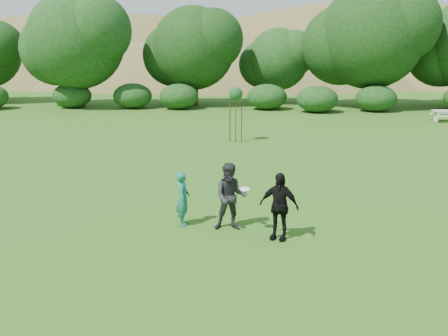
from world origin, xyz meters
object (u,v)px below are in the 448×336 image
(player_teal, at_px, (183,199))
(sapling, at_px, (236,95))
(picnic_table, at_px, (447,114))
(player_black, at_px, (279,206))
(player_grey, at_px, (231,197))

(player_teal, xyz_separation_m, sapling, (1.04, 12.35, 1.65))
(sapling, relative_size, picnic_table, 1.58)
(player_black, relative_size, sapling, 0.63)
(player_teal, height_order, sapling, sapling)
(player_grey, distance_m, sapling, 12.71)
(player_teal, distance_m, player_grey, 1.38)
(player_teal, height_order, player_black, player_black)
(player_grey, relative_size, sapling, 0.66)
(player_grey, relative_size, player_black, 1.04)
(sapling, xyz_separation_m, picnic_table, (13.60, 7.82, -1.90))
(player_grey, bearing_deg, sapling, 89.18)
(player_grey, height_order, sapling, sapling)
(player_teal, distance_m, sapling, 12.50)
(player_grey, height_order, player_black, player_grey)
(player_grey, xyz_separation_m, player_black, (1.28, -0.63, -0.04))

